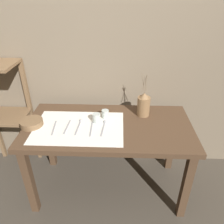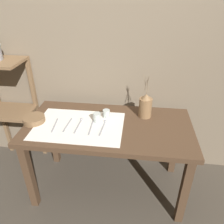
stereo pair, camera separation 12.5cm
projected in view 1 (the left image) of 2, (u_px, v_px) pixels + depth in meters
name	position (u px, v px, depth m)	size (l,w,h in m)	color
ground_plane	(109.00, 185.00, 2.11)	(12.00, 12.00, 0.00)	#473F35
stone_wall_back	(111.00, 49.00, 1.90)	(7.00, 0.06, 2.40)	#7A6B56
wooden_table	(108.00, 134.00, 1.81)	(1.35, 0.68, 0.70)	#4C3523
wooden_shelf_unit	(1.00, 99.00, 2.00)	(0.44, 0.33, 1.12)	brown
linen_cloth	(79.00, 127.00, 1.73)	(0.70, 0.48, 0.00)	white
pitcher_with_flowers	(144.00, 105.00, 1.85)	(0.11, 0.11, 0.38)	olive
wooden_bowl	(32.00, 123.00, 1.74)	(0.18, 0.18, 0.05)	brown
glass_tumbler_near	(96.00, 118.00, 1.77)	(0.06, 0.06, 0.07)	#B7C1BC
glass_tumbler_far	(105.00, 114.00, 1.83)	(0.06, 0.06, 0.07)	#B7C1BC
fork_outer	(54.00, 128.00, 1.71)	(0.03, 0.20, 0.00)	#939399
fork_inner	(67.00, 127.00, 1.72)	(0.02, 0.20, 0.00)	#939399
spoon_inner	(80.00, 123.00, 1.76)	(0.03, 0.21, 0.02)	#939399
knife_center	(91.00, 129.00, 1.70)	(0.02, 0.20, 0.00)	#939399
spoon_outer	(104.00, 124.00, 1.75)	(0.03, 0.21, 0.02)	#939399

